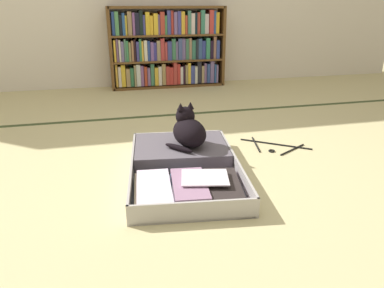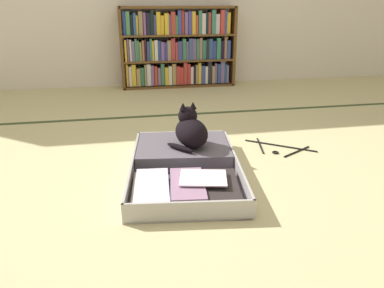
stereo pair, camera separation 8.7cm
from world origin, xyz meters
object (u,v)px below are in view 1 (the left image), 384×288
object	(u,v)px
open_suitcase	(183,165)
clothes_hanger	(274,146)
bookshelf	(167,49)
black_cat	(188,130)

from	to	relation	value
open_suitcase	clothes_hanger	xyz separation A→B (m)	(0.65, 0.22, -0.04)
bookshelf	clothes_hanger	distance (m)	2.03
bookshelf	black_cat	world-z (taller)	bookshelf
open_suitcase	clothes_hanger	distance (m)	0.69
bookshelf	clothes_hanger	xyz separation A→B (m)	(0.36, -1.96, -0.41)
open_suitcase	bookshelf	bearing A→B (deg)	82.24
black_cat	clothes_hanger	xyz separation A→B (m)	(0.59, 0.07, -0.18)
black_cat	clothes_hanger	world-z (taller)	black_cat
bookshelf	open_suitcase	xyz separation A→B (m)	(-0.30, -2.18, -0.37)
bookshelf	clothes_hanger	bearing A→B (deg)	-79.69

